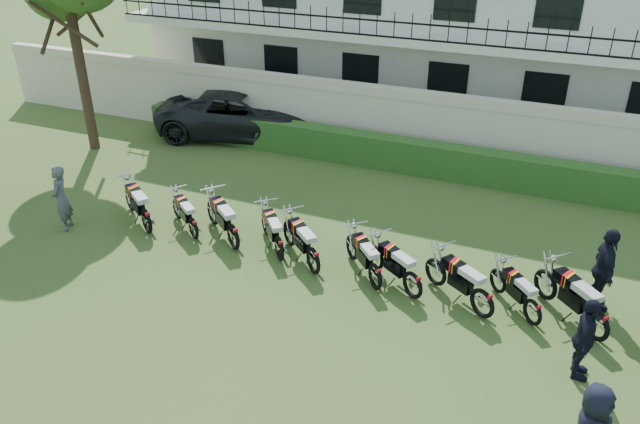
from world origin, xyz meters
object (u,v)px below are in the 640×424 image
object	(u,v)px
motorcycle_0	(146,215)
motorcycle_4	(313,255)
motorcycle_7	(483,297)
motorcycle_3	(279,243)
officer_5	(604,270)
motorcycle_8	(533,307)
motorcycle_1	(193,223)
motorcycle_9	(598,318)
officer_2	(584,339)
motorcycle_5	(375,271)
motorcycle_6	(413,279)
motorcycle_2	(233,231)
suv	(242,114)
inspector	(61,199)

from	to	relation	value
motorcycle_0	motorcycle_4	size ratio (longest dim) A/B	1.12
motorcycle_7	motorcycle_3	bearing A→B (deg)	119.69
motorcycle_4	motorcycle_7	size ratio (longest dim) A/B	0.91
motorcycle_4	officer_5	world-z (taller)	officer_5
motorcycle_8	motorcycle_1	bearing A→B (deg)	135.04
motorcycle_9	officer_2	xyz separation A→B (m)	(-0.24, -1.16, 0.28)
motorcycle_5	officer_5	xyz separation A→B (m)	(4.42, 1.16, 0.44)
motorcycle_6	motorcycle_8	size ratio (longest dim) A/B	1.24
motorcycle_0	motorcycle_2	size ratio (longest dim) A/B	1.04
motorcycle_2	officer_5	size ratio (longest dim) A/B	0.91
motorcycle_5	motorcycle_2	bearing A→B (deg)	133.11
motorcycle_2	motorcycle_5	bearing A→B (deg)	-55.65
motorcycle_7	motorcycle_9	bearing A→B (deg)	-52.43
motorcycle_7	officer_5	distance (m)	2.52
motorcycle_4	motorcycle_9	bearing A→B (deg)	-48.66
motorcycle_7	motorcycle_9	distance (m)	2.12
motorcycle_6	motorcycle_4	bearing A→B (deg)	123.36
motorcycle_8	suv	xyz separation A→B (m)	(-10.38, 6.98, 0.36)
motorcycle_2	inspector	distance (m)	4.52
motorcycle_2	motorcycle_3	size ratio (longest dim) A/B	1.15
motorcycle_6	inspector	xyz separation A→B (m)	(-8.90, -0.48, 0.37)
motorcycle_0	motorcycle_6	distance (m)	6.84
motorcycle_4	motorcycle_5	xyz separation A→B (m)	(1.47, -0.05, -0.02)
officer_2	motorcycle_7	bearing A→B (deg)	59.46
motorcycle_9	officer_2	world-z (taller)	officer_2
motorcycle_1	motorcycle_9	distance (m)	9.20
motorcycle_3	motorcycle_5	xyz separation A→B (m)	(2.41, -0.25, 0.00)
motorcycle_4	motorcycle_0	bearing A→B (deg)	130.86
motorcycle_0	motorcycle_3	xyz separation A→B (m)	(3.60, 0.15, -0.05)
motorcycle_3	motorcycle_4	distance (m)	0.97
motorcycle_5	suv	distance (m)	10.02
motorcycle_2	motorcycle_9	distance (m)	8.04
motorcycle_1	motorcycle_3	xyz separation A→B (m)	(2.37, -0.06, 0.02)
motorcycle_6	suv	size ratio (longest dim) A/B	0.29
motorcycle_3	motorcycle_6	world-z (taller)	motorcycle_6
officer_5	suv	bearing A→B (deg)	51.07
motorcycle_9	motorcycle_2	bearing A→B (deg)	133.67
motorcycle_3	motorcycle_8	distance (m)	5.67
suv	officer_2	world-z (taller)	officer_2
motorcycle_7	motorcycle_9	size ratio (longest dim) A/B	1.09
motorcycle_0	inspector	size ratio (longest dim) A/B	1.02
motorcycle_8	officer_5	world-z (taller)	officer_5
motorcycle_3	officer_5	world-z (taller)	officer_5
motorcycle_2	motorcycle_6	size ratio (longest dim) A/B	1.03
motorcycle_2	motorcycle_7	size ratio (longest dim) A/B	0.98
motorcycle_8	suv	distance (m)	12.52
motorcycle_2	motorcycle_4	xyz separation A→B (m)	(2.16, -0.21, -0.02)
motorcycle_0	motorcycle_3	distance (m)	3.60
motorcycle_1	officer_5	world-z (taller)	officer_5
officer_2	motorcycle_3	bearing A→B (deg)	76.33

